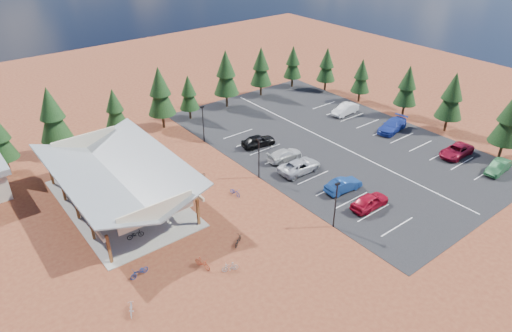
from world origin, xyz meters
name	(u,v)px	position (x,y,z in m)	size (l,w,h in m)	color
ground	(234,200)	(0.00, 0.00, 0.00)	(140.00, 140.00, 0.00)	#5F2619
asphalt_lot	(332,142)	(18.50, 3.00, 0.02)	(27.00, 44.00, 0.04)	black
concrete_pad	(121,203)	(-10.00, 7.00, 0.05)	(10.60, 18.60, 0.10)	gray
bike_pavilion	(116,173)	(-10.00, 7.00, 3.82)	(11.65, 19.40, 4.97)	brown
lamp_post_0	(336,202)	(5.00, -10.00, 2.98)	(0.50, 0.25, 5.14)	black
lamp_post_1	(259,155)	(5.00, 2.00, 2.98)	(0.50, 0.25, 5.14)	black
lamp_post_2	(203,121)	(5.00, 14.00, 2.98)	(0.50, 0.25, 5.14)	black
trash_bin_0	(183,185)	(-3.29, 5.47, 0.45)	(0.60, 0.60, 0.90)	#502D1C
trash_bin_1	(189,181)	(-2.35, 5.71, 0.45)	(0.60, 0.60, 0.90)	#502D1C
pine_2	(52,114)	(-11.55, 22.11, 5.63)	(3.96, 3.96, 9.22)	#382314
pine_3	(115,108)	(-3.58, 22.35, 4.32)	(3.04, 3.04, 7.09)	#382314
pine_4	(160,91)	(2.82, 21.39, 5.52)	(3.88, 3.88, 9.04)	#382314
pine_5	(189,93)	(7.50, 21.77, 4.13)	(2.91, 2.91, 6.78)	#382314
pine_6	(226,73)	(14.53, 22.26, 5.56)	(3.91, 3.91, 9.10)	#382314
pine_7	(261,66)	(21.85, 22.77, 5.01)	(3.52, 3.52, 8.21)	#382314
pine_8	(293,62)	(28.85, 22.72, 4.41)	(3.10, 3.10, 7.23)	#382314
pine_9	(510,118)	(32.20, -12.97, 5.45)	(3.83, 3.83, 8.92)	#382314
pine_10	(452,96)	(33.82, -4.22, 5.26)	(3.70, 3.70, 8.61)	#382314
pine_11	(407,85)	(33.63, 2.82, 4.80)	(3.37, 3.37, 7.86)	#382314
pine_12	(361,76)	(32.79, 10.81, 4.31)	(3.03, 3.03, 7.07)	#382314
pine_13	(327,65)	(32.11, 17.84, 4.53)	(3.19, 3.19, 7.43)	#382314
bike_0	(135,234)	(-11.41, 0.41, 0.53)	(0.57, 1.64, 0.86)	black
bike_1	(118,210)	(-11.11, 5.21, 0.55)	(0.42, 1.50, 0.90)	gray
bike_2	(84,193)	(-12.73, 10.51, 0.56)	(0.61, 1.76, 0.92)	#244C9A
bike_3	(88,186)	(-11.86, 11.63, 0.62)	(0.49, 1.73, 1.04)	maroon
bike_4	(164,215)	(-7.82, 1.39, 0.58)	(0.64, 1.85, 0.97)	black
bike_5	(157,203)	(-7.31, 3.87, 0.56)	(0.44, 1.54, 0.93)	#9C9FA4
bike_6	(123,192)	(-9.19, 8.21, 0.53)	(0.57, 1.65, 0.87)	navy
bike_7	(126,172)	(-7.20, 11.94, 0.58)	(0.45, 1.59, 0.96)	maroon
bike_9	(131,309)	(-15.69, -7.96, 0.47)	(0.44, 1.56, 0.94)	gray
bike_10	(139,272)	(-13.35, -4.52, 0.47)	(0.62, 1.79, 0.94)	navy
bike_11	(202,263)	(-8.49, -7.00, 0.54)	(0.51, 1.81, 1.09)	#99311A
bike_12	(238,240)	(-4.09, -6.30, 0.44)	(0.58, 1.66, 0.87)	black
bike_13	(230,267)	(-6.81, -8.84, 0.45)	(0.43, 1.51, 0.91)	#999DA2
bike_14	(235,192)	(0.57, 0.66, 0.43)	(0.57, 1.65, 0.86)	navy
bike_15	(188,171)	(-1.20, 7.72, 0.53)	(0.50, 1.77, 1.07)	maroon
bike_16	(200,177)	(-0.72, 5.78, 0.46)	(0.61, 1.75, 0.92)	black
car_0	(370,201)	(10.40, -10.05, 0.83)	(1.88, 4.67, 1.59)	maroon
car_1	(343,185)	(10.63, -6.10, 0.79)	(1.59, 4.55, 1.50)	navy
car_2	(300,166)	(9.66, 0.02, 0.81)	(2.55, 5.52, 1.54)	#B4B5BC
car_3	(285,155)	(10.24, 3.36, 0.74)	(1.95, 4.79, 1.39)	#B4B4B4
car_4	(258,141)	(9.92, 8.35, 0.82)	(1.85, 4.61, 1.57)	black
car_5	(499,167)	(28.33, -14.75, 0.77)	(1.54, 4.41, 1.45)	#1F552C
car_6	(456,151)	(28.15, -9.34, 0.76)	(2.39, 5.19, 1.44)	maroon
car_7	(392,125)	(27.82, 0.35, 0.86)	(2.29, 5.64, 1.64)	#22389D
car_9	(345,109)	(26.97, 8.51, 0.84)	(1.69, 4.83, 1.59)	silver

